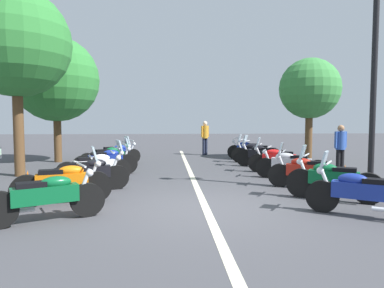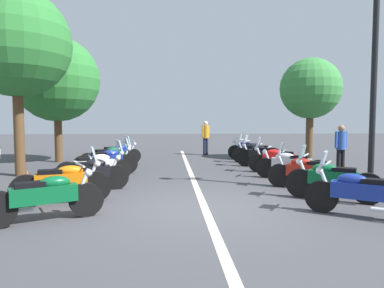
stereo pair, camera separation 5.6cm
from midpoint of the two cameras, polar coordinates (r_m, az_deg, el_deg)
The scene contains 25 objects.
ground_plane at distance 7.15m, azimuth 2.05°, elevation -10.55°, with size 80.00×80.00×0.00m, color #424247.
lane_centre_stripe at distance 10.91m, azimuth -0.10°, elevation -5.51°, with size 18.83×0.16×0.01m, color beige.
motorcycle_left_row_0 at distance 6.60m, azimuth -23.28°, elevation -8.06°, with size 1.10×1.91×0.99m.
motorcycle_left_row_1 at distance 7.82m, azimuth -20.75°, elevation -5.97°, with size 0.84×2.01×1.23m.
motorcycle_left_row_2 at distance 9.11m, azimuth -16.89°, elevation -4.68°, with size 0.83×1.99×0.99m.
motorcycle_left_row_3 at distance 10.28m, azimuth -15.89°, elevation -3.61°, with size 1.07×2.01×1.21m.
motorcycle_left_row_4 at distance 11.65m, azimuth -14.18°, elevation -2.68°, with size 0.88×2.05×1.22m.
motorcycle_left_row_5 at distance 13.05m, azimuth -13.74°, elevation -2.03°, with size 1.15×1.98×1.21m.
motorcycle_left_row_6 at distance 14.38m, azimuth -12.66°, elevation -1.54°, with size 1.14×1.97×0.98m.
motorcycle_right_row_0 at distance 7.12m, azimuth 26.15°, elevation -7.21°, with size 1.25×1.78×1.20m.
motorcycle_right_row_1 at distance 8.28m, azimuth 22.12°, elevation -5.48°, with size 1.20×1.83×1.23m.
motorcycle_right_row_2 at distance 9.51m, azimuth 18.42°, elevation -4.30°, with size 1.05×1.94×1.20m.
motorcycle_right_row_3 at distance 10.90m, azimuth 15.96°, elevation -3.28°, with size 1.12×2.01×0.99m.
motorcycle_right_row_4 at distance 12.05m, azimuth 14.01°, elevation -2.51°, with size 1.00×1.99×1.21m.
motorcycle_right_row_5 at distance 13.44m, azimuth 11.47°, elevation -1.77°, with size 1.15×1.93×1.23m.
motorcycle_right_row_6 at distance 14.72m, azimuth 10.43°, elevation -1.31°, with size 1.00×2.01×1.21m.
motorcycle_right_row_7 at distance 15.98m, azimuth 9.21°, elevation -0.93°, with size 1.14×1.81×1.00m.
street_lamp_twin_globe at distance 9.64m, azimuth 28.02°, elevation 14.01°, with size 0.32×1.22×5.25m.
traffic_cone_1 at distance 9.06m, azimuth -25.83°, elevation -5.99°, with size 0.36×0.36×0.61m.
traffic_cone_2 at distance 10.12m, azimuth 23.94°, elevation -4.93°, with size 0.36×0.36×0.61m.
bystander_0 at distance 17.84m, azimuth 2.08°, elevation 1.50°, with size 0.36×0.44×1.77m.
bystander_1 at distance 12.60m, azimuth 23.37°, elevation -0.18°, with size 0.32×0.50×1.64m.
roadside_tree_0 at distance 12.56m, azimuth -27.42°, elevation 14.67°, with size 3.42×3.42×5.96m.
roadside_tree_1 at distance 16.42m, azimuth 18.91°, elevation 8.66°, with size 2.71×2.71×4.59m.
roadside_tree_2 at distance 15.97m, azimuth -21.77°, elevation 9.93°, with size 3.61×3.61×5.36m.
Camera 1 is at (-6.89, 0.76, 1.78)m, focal length 32.04 mm.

